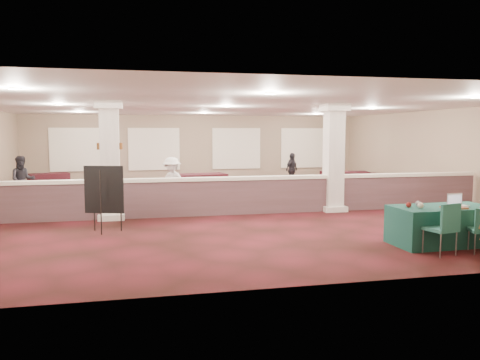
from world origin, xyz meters
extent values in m
plane|color=#471118|center=(0.00, 0.00, 0.00)|extent=(16.00, 16.00, 0.00)
cube|color=gray|center=(0.00, 8.00, 1.60)|extent=(16.00, 0.04, 3.20)
cube|color=gray|center=(0.00, -8.00, 1.60)|extent=(16.00, 0.04, 3.20)
cube|color=gray|center=(8.00, 0.00, 1.60)|extent=(0.04, 16.00, 3.20)
cube|color=silver|center=(0.00, 0.00, 3.20)|extent=(16.00, 16.00, 0.02)
cube|color=#4C3335|center=(0.00, -1.50, 0.50)|extent=(15.60, 0.20, 1.00)
cube|color=white|center=(0.00, -1.50, 1.05)|extent=(15.60, 0.28, 0.10)
cube|color=beige|center=(-3.50, -1.50, 1.60)|extent=(0.50, 0.50, 3.20)
cube|color=beige|center=(-3.50, -1.50, 0.08)|extent=(0.70, 0.70, 0.16)
cube|color=beige|center=(-3.50, -1.50, 3.10)|extent=(0.72, 0.72, 0.20)
cube|color=beige|center=(3.00, -1.50, 1.60)|extent=(0.50, 0.50, 3.20)
cube|color=beige|center=(3.00, -1.50, 0.08)|extent=(0.70, 0.70, 0.16)
cube|color=beige|center=(3.00, -1.50, 3.10)|extent=(0.72, 0.72, 0.20)
cylinder|color=brown|center=(-3.78, -1.50, 2.00)|extent=(0.12, 0.12, 0.18)
cylinder|color=white|center=(-3.78, -1.50, 2.00)|extent=(0.09, 0.09, 0.10)
cylinder|color=brown|center=(-3.22, -1.50, 2.00)|extent=(0.12, 0.12, 0.18)
cylinder|color=white|center=(-3.22, -1.50, 2.00)|extent=(0.09, 0.09, 0.10)
cube|color=#0E3531|center=(3.50, -6.04, 0.41)|extent=(2.13, 1.10, 0.81)
cylinder|color=slate|center=(3.58, -6.94, 0.21)|extent=(0.03, 0.03, 0.42)
cylinder|color=slate|center=(3.72, -6.59, 0.21)|extent=(0.03, 0.03, 0.42)
cube|color=#1C524F|center=(2.94, -6.75, 0.50)|extent=(0.62, 0.62, 0.07)
cube|color=#1C524F|center=(2.99, -6.98, 0.78)|extent=(0.49, 0.17, 0.49)
cylinder|color=slate|center=(2.78, -7.00, 0.23)|extent=(0.03, 0.03, 0.47)
cylinder|color=slate|center=(3.19, -6.91, 0.23)|extent=(0.03, 0.03, 0.47)
cylinder|color=slate|center=(2.69, -6.59, 0.23)|extent=(0.03, 0.03, 0.47)
cylinder|color=slate|center=(3.10, -6.50, 0.23)|extent=(0.03, 0.03, 0.47)
cube|color=black|center=(-3.56, -3.29, 1.03)|extent=(0.91, 0.30, 1.12)
cylinder|color=black|center=(-3.82, -3.00, 0.75)|extent=(0.03, 0.03, 1.50)
cylinder|color=black|center=(-3.19, -3.18, 0.75)|extent=(0.03, 0.03, 1.50)
cylinder|color=black|center=(-3.62, -3.51, 0.75)|extent=(0.03, 0.03, 1.50)
cube|color=black|center=(-6.50, 0.30, 0.37)|extent=(1.96, 1.21, 0.74)
cube|color=black|center=(-0.20, 0.30, 0.34)|extent=(1.66, 0.83, 0.67)
cube|color=black|center=(6.50, 3.00, 0.34)|extent=(1.84, 1.35, 0.67)
cube|color=black|center=(-6.50, 6.50, 0.32)|extent=(1.78, 1.33, 0.65)
cube|color=black|center=(-0.42, 3.20, 0.39)|extent=(2.09, 1.31, 0.79)
cube|color=black|center=(5.57, 3.20, 0.39)|extent=(2.06, 1.30, 0.78)
imported|color=black|center=(-6.50, 1.87, 0.80)|extent=(0.86, 0.62, 1.61)
imported|color=silver|center=(-1.72, 0.18, 0.80)|extent=(1.10, 0.99, 1.60)
imported|color=black|center=(3.89, 5.02, 0.74)|extent=(0.93, 0.89, 1.49)
imported|color=black|center=(-3.89, 3.69, 0.82)|extent=(0.92, 0.75, 1.63)
cube|color=silver|center=(3.83, -6.09, 0.82)|extent=(0.37, 0.26, 0.02)
cube|color=silver|center=(3.83, -5.96, 0.95)|extent=(0.37, 0.02, 0.24)
cube|color=silver|center=(3.83, -5.97, 0.94)|extent=(0.33, 0.01, 0.21)
cube|color=#BB511E|center=(3.56, -6.31, 0.83)|extent=(0.45, 0.34, 0.03)
sphere|color=beige|center=(2.89, -6.16, 0.87)|extent=(0.12, 0.12, 0.12)
sphere|color=maroon|center=(2.72, -6.00, 0.87)|extent=(0.11, 0.11, 0.11)
sphere|color=#535359|center=(3.00, -5.91, 0.87)|extent=(0.12, 0.12, 0.12)
camera|label=1|loc=(-2.76, -14.64, 2.35)|focal=35.00mm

